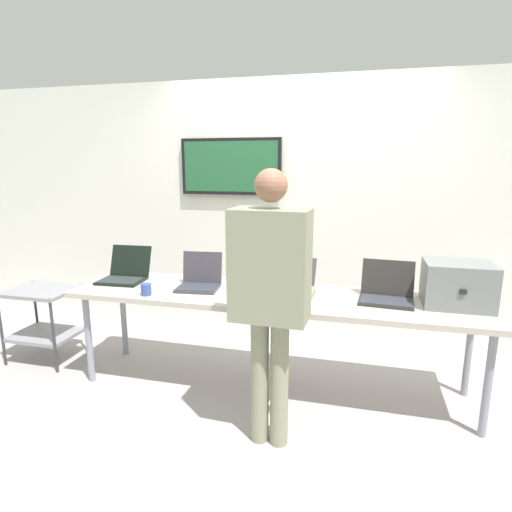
% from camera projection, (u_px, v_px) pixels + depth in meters
% --- Properties ---
extents(ground, '(8.00, 8.00, 0.04)m').
position_uv_depth(ground, '(272.00, 389.00, 3.25)').
color(ground, '#9E9699').
extents(back_wall, '(8.00, 0.11, 2.48)m').
position_uv_depth(back_wall, '(296.00, 210.00, 4.05)').
color(back_wall, silver).
rests_on(back_wall, ground).
extents(workbench, '(3.03, 0.70, 0.75)m').
position_uv_depth(workbench, '(273.00, 301.00, 3.09)').
color(workbench, '#B6AA9D').
rests_on(workbench, ground).
extents(equipment_box, '(0.43, 0.34, 0.30)m').
position_uv_depth(equipment_box, '(458.00, 284.00, 2.80)').
color(equipment_box, slate).
rests_on(equipment_box, workbench).
extents(laptop_station_0, '(0.37, 0.37, 0.26)m').
position_uv_depth(laptop_station_0, '(125.00, 273.00, 3.44)').
color(laptop_station_0, black).
rests_on(laptop_station_0, workbench).
extents(laptop_station_1, '(0.34, 0.32, 0.26)m').
position_uv_depth(laptop_station_1, '(200.00, 280.00, 3.24)').
color(laptop_station_1, '#39343E').
rests_on(laptop_station_1, workbench).
extents(laptop_station_2, '(0.39, 0.38, 0.24)m').
position_uv_depth(laptop_station_2, '(288.00, 286.00, 3.10)').
color(laptop_station_2, '#3B343A').
rests_on(laptop_station_2, workbench).
extents(laptop_station_3, '(0.39, 0.36, 0.26)m').
position_uv_depth(laptop_station_3, '(387.00, 292.00, 2.93)').
color(laptop_station_3, '#282524').
rests_on(laptop_station_3, workbench).
extents(person, '(0.45, 0.59, 1.67)m').
position_uv_depth(person, '(271.00, 285.00, 2.41)').
color(person, gray).
rests_on(person, ground).
extents(coffee_mug, '(0.08, 0.08, 0.09)m').
position_uv_depth(coffee_mug, '(146.00, 289.00, 3.05)').
color(coffee_mug, '#334992').
rests_on(coffee_mug, workbench).
extents(paper_sheet, '(0.29, 0.35, 0.00)m').
position_uv_depth(paper_sheet, '(250.00, 300.00, 2.95)').
color(paper_sheet, white).
rests_on(paper_sheet, workbench).
extents(storage_cart, '(0.56, 0.44, 0.64)m').
position_uv_depth(storage_cart, '(43.00, 313.00, 3.64)').
color(storage_cart, gray).
rests_on(storage_cart, ground).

